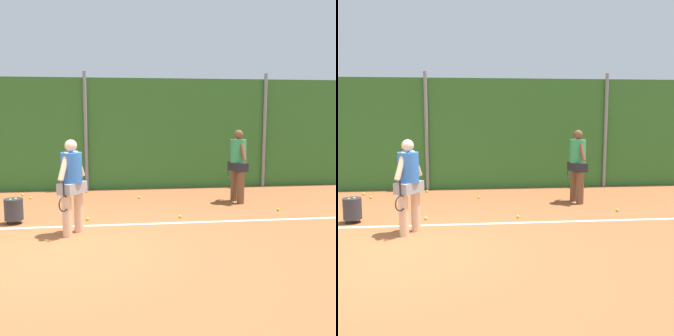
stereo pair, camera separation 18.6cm
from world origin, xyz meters
TOP-DOWN VIEW (x-y plane):
  - ground_plane at (0.00, 1.56)m, footprint 27.85×27.85m
  - hedge_fence_backdrop at (0.00, 5.32)m, footprint 18.10×0.25m
  - fence_post_center at (0.00, 5.14)m, footprint 0.10×0.10m
  - fence_post_right at (5.22, 5.14)m, footprint 0.10×0.10m
  - court_baseline_paint at (0.00, 1.35)m, footprint 13.23×0.10m
  - player_foreground_near at (0.07, 0.84)m, footprint 0.51×0.72m
  - player_midcourt at (3.80, 3.08)m, footprint 0.40×0.80m
  - ball_hopper at (-1.17, 1.70)m, footprint 0.36×0.36m
  - tennis_ball_0 at (-1.35, 4.07)m, footprint 0.07×0.07m
  - tennis_ball_1 at (0.01, 4.76)m, footprint 0.07×0.07m
  - tennis_ball_3 at (2.17, 1.73)m, footprint 0.07×0.07m
  - tennis_ball_5 at (1.42, 3.82)m, footprint 0.07×0.07m
  - tennis_ball_6 at (4.45, 2.08)m, footprint 0.07×0.07m
  - tennis_ball_7 at (-1.65, 4.53)m, footprint 0.07×0.07m
  - tennis_ball_10 at (0.26, 1.78)m, footprint 0.07×0.07m

SIDE VIEW (x-z plane):
  - ground_plane at x=0.00m, z-range 0.00..0.00m
  - court_baseline_paint at x=0.00m, z-range 0.00..0.01m
  - tennis_ball_0 at x=-1.35m, z-range 0.00..0.07m
  - tennis_ball_1 at x=0.01m, z-range 0.00..0.07m
  - tennis_ball_3 at x=2.17m, z-range 0.00..0.07m
  - tennis_ball_5 at x=1.42m, z-range 0.00..0.07m
  - tennis_ball_6 at x=4.45m, z-range 0.00..0.07m
  - tennis_ball_7 at x=-1.65m, z-range 0.00..0.07m
  - tennis_ball_10 at x=0.26m, z-range 0.00..0.07m
  - ball_hopper at x=-1.17m, z-range 0.03..0.55m
  - player_foreground_near at x=0.07m, z-range 0.10..1.82m
  - player_midcourt at x=3.80m, z-range 0.11..1.89m
  - hedge_fence_backdrop at x=0.00m, z-range 0.00..3.18m
  - fence_post_center at x=0.00m, z-range 0.00..3.34m
  - fence_post_right at x=5.22m, z-range 0.00..3.34m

